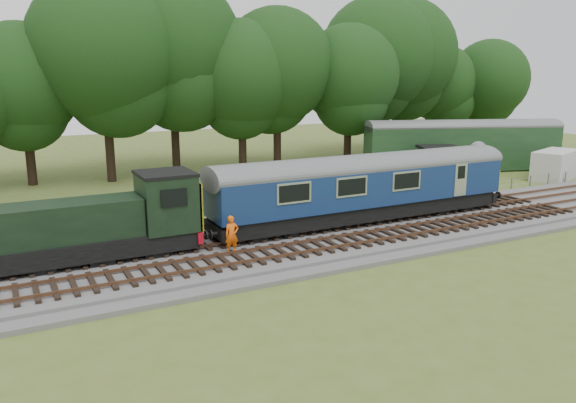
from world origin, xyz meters
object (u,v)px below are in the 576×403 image
shunter_loco (107,223)px  worker (232,235)px  dmu_railcar (365,182)px  parked_coach (462,143)px  caravan (555,165)px

shunter_loco → worker: bearing=-21.2°
shunter_loco → worker: shunter_loco is taller
worker → dmu_railcar: bearing=13.5°
parked_coach → caravan: parked_coach is taller
dmu_railcar → parked_coach: 22.23m
dmu_railcar → worker: 9.10m
worker → caravan: caravan is taller
dmu_railcar → worker: bearing=-167.2°
caravan → parked_coach: bearing=97.6°
parked_coach → dmu_railcar: bearing=-127.6°
parked_coach → worker: bearing=-133.1°
dmu_railcar → caravan: bearing=12.3°
parked_coach → caravan: size_ratio=3.56×
shunter_loco → caravan: bearing=7.6°
parked_coach → caravan: 7.89m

